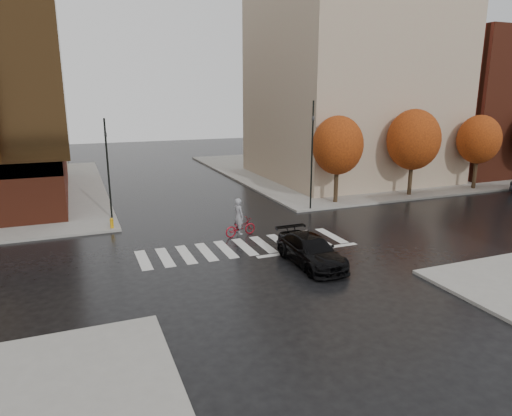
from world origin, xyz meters
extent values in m
plane|color=black|center=(0.00, 0.00, 0.00)|extent=(120.00, 120.00, 0.00)
cube|color=gray|center=(21.00, 21.00, 0.07)|extent=(30.00, 30.00, 0.15)
cube|color=silver|center=(0.00, 0.50, 0.01)|extent=(12.00, 3.00, 0.01)
cube|color=tan|center=(17.00, 17.00, 9.15)|extent=(16.00, 16.00, 18.00)
cube|color=maroon|center=(33.00, 16.00, 7.15)|extent=(14.00, 14.00, 14.00)
cylinder|color=#322316|center=(10.00, 7.40, 1.55)|extent=(0.32, 0.32, 2.80)
ellipsoid|color=#AC4010|center=(10.00, 7.40, 4.47)|extent=(3.80, 3.80, 4.37)
cylinder|color=#322316|center=(17.00, 7.40, 1.55)|extent=(0.32, 0.32, 2.80)
ellipsoid|color=#AC4010|center=(17.00, 7.40, 4.63)|extent=(4.20, 4.20, 4.83)
cylinder|color=#322316|center=(24.00, 7.40, 1.55)|extent=(0.32, 0.32, 2.80)
ellipsoid|color=#AC4010|center=(24.00, 7.40, 4.39)|extent=(3.60, 3.60, 4.14)
imported|color=black|center=(2.12, -3.16, 0.71)|extent=(2.03, 4.92, 1.42)
imported|color=maroon|center=(0.48, 2.50, 0.53)|extent=(2.12, 1.11, 1.06)
imported|color=gray|center=(0.38, 2.50, 1.22)|extent=(0.67, 0.87, 2.15)
cylinder|color=black|center=(-6.30, 9.00, 3.42)|extent=(0.12, 0.12, 6.54)
imported|color=black|center=(-6.30, 9.00, 5.79)|extent=(0.18, 0.15, 0.82)
cylinder|color=black|center=(7.24, 6.30, 3.95)|extent=(0.12, 0.12, 7.60)
imported|color=black|center=(7.24, 6.30, 6.70)|extent=(0.16, 0.20, 0.95)
cylinder|color=orange|center=(-6.50, 6.50, 0.41)|extent=(0.21, 0.21, 0.53)
sphere|color=orange|center=(-6.50, 6.50, 0.68)|extent=(0.23, 0.23, 0.23)
cylinder|color=#443918|center=(3.18, 2.00, 0.01)|extent=(0.66, 0.66, 0.01)
camera|label=1|loc=(-8.31, -21.85, 8.23)|focal=32.00mm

